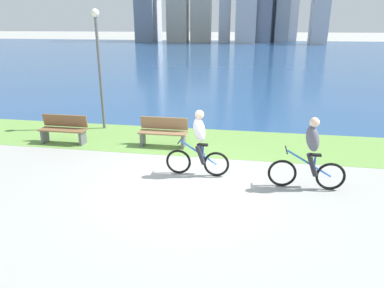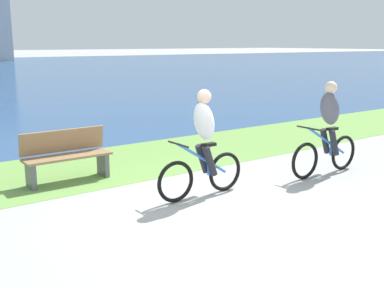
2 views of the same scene
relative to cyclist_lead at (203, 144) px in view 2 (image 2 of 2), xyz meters
name	(u,v)px [view 2 (image 2 of 2)]	position (x,y,z in m)	size (l,w,h in m)	color
ground_plane	(215,210)	(-0.24, -0.62, -0.84)	(300.00, 300.00, 0.00)	#9E9E99
grass_strip_bayside	(114,163)	(-0.24, 2.65, -0.83)	(120.00, 2.86, 0.01)	#6B9947
cyclist_lead	(203,144)	(0.00, 0.00, 0.00)	(1.61, 0.52, 1.68)	black
cyclist_trailing	(328,129)	(2.60, -0.31, 0.00)	(1.74, 0.52, 1.70)	black
bench_near_path	(67,156)	(-1.43, 2.04, -0.39)	(1.50, 0.47, 0.90)	olive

